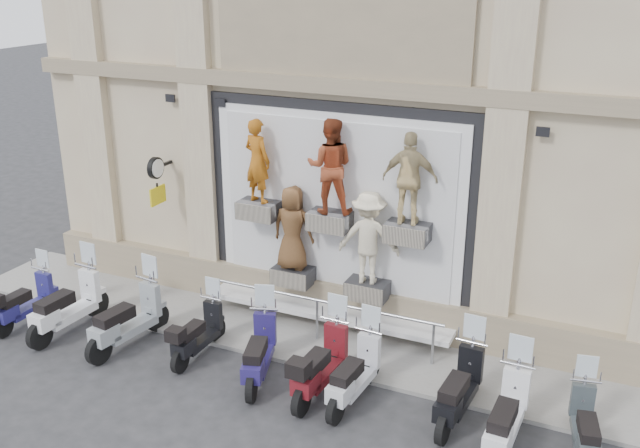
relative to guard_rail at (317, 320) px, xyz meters
The scene contains 16 objects.
ground 2.05m from the guard_rail, 90.00° to the right, with size 90.00×90.00×0.00m, color #2A2A2D.
sidewalk 0.44m from the guard_rail, 90.00° to the left, with size 16.00×2.20×0.08m, color #98958F.
building 7.46m from the guard_rail, 90.00° to the left, with size 14.00×8.60×12.00m, color beige, non-canonical shape.
shop_vitrine 2.10m from the guard_rail, 82.22° to the left, with size 5.60×0.91×4.30m.
guard_rail is the anchor object (origin of this frame).
clock_sign_bracket 4.57m from the guard_rail, behind, with size 0.10×0.80×1.02m.
scooter_a 5.98m from the guard_rail, 162.93° to the right, with size 0.51×1.74×1.42m, color navy, non-canonical shape.
scooter_b 4.98m from the guard_rail, 160.34° to the right, with size 0.60×2.07×1.68m, color white, non-canonical shape.
scooter_c 3.64m from the guard_rail, 152.94° to the right, with size 0.60×2.05×1.67m, color gray, non-canonical shape.
scooter_d 2.28m from the guard_rail, 142.12° to the right, with size 0.50×1.70×1.38m, color black, non-canonical shape.
scooter_e 1.69m from the guard_rail, 103.41° to the right, with size 0.56×1.91×1.55m, color #201855, non-canonical shape.
scooter_f 1.79m from the guard_rail, 63.30° to the right, with size 0.57×1.96×1.59m, color #5C0F16, non-canonical shape.
scooter_g 2.12m from the guard_rail, 48.19° to the right, with size 0.55×1.87×1.52m, color silver, non-canonical shape.
scooter_h 3.39m from the guard_rail, 23.04° to the right, with size 0.57×1.94×1.58m, color black, non-canonical shape.
scooter_i 4.33m from the guard_rail, 24.28° to the right, with size 0.58×1.99×1.62m, color white, non-canonical shape.
scooter_j 5.25m from the guard_rail, 15.92° to the right, with size 0.50×1.70×1.38m, color #333B3E, non-canonical shape.
Camera 1 is at (5.11, -9.14, 6.99)m, focal length 40.00 mm.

